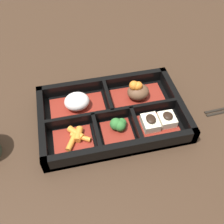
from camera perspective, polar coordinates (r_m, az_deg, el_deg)
ground_plane at (r=0.60m, az=0.00°, el=-1.55°), size 3.00×3.00×0.00m
bento_base at (r=0.60m, az=0.00°, el=-1.25°), size 0.32×0.21×0.01m
bento_rim at (r=0.59m, az=0.04°, el=-0.53°), size 0.32×0.21×0.04m
bowl_rice at (r=0.60m, az=-7.60°, el=1.88°), size 0.12×0.07×0.04m
bowl_stew at (r=0.62m, az=5.59°, el=4.20°), size 0.12×0.07×0.05m
bowl_carrots at (r=0.55m, az=-8.09°, el=-5.64°), size 0.08×0.06×0.02m
bowl_greens at (r=0.56m, az=1.18°, el=-3.27°), size 0.07×0.06×0.03m
bowl_tofu at (r=0.58m, az=10.01°, el=-2.12°), size 0.08×0.06×0.03m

